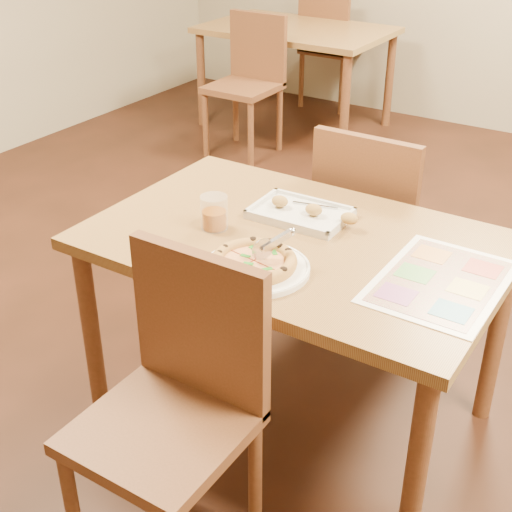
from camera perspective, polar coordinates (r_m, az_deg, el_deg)
The scene contains 13 objects.
room at distance 2.05m, azimuth 3.71°, elevation 17.36°, with size 7.00×7.00×7.00m.
dining_table at distance 2.30m, azimuth 3.15°, elevation -0.35°, with size 1.30×0.85×0.72m.
chair_near at distance 1.93m, azimuth -5.98°, elevation -9.59°, with size 0.42×0.42×0.47m.
chair_far at distance 2.81m, azimuth 9.24°, elevation 3.53°, with size 0.42×0.42×0.47m.
bg_table at distance 5.35m, azimuth 3.24°, elevation 16.91°, with size 1.30×0.85×0.72m.
bg_chair_near at distance 4.86m, azimuth -0.43°, elevation 14.88°, with size 0.42×0.42×0.47m.
bg_chair_far at distance 5.80m, azimuth 5.80°, elevation 17.08°, with size 0.42×0.42×0.47m.
plate at distance 2.07m, azimuth 0.00°, elevation -1.01°, with size 0.31×0.31×0.02m, color white.
pizza at distance 2.06m, azimuth -0.18°, elevation -0.46°, with size 0.25×0.25×0.04m.
pizza_cutter at distance 2.05m, azimuth 1.37°, elevation 1.04°, with size 0.08×0.12×0.08m.
appetizer_tray at distance 2.38m, azimuth 3.77°, elevation 3.41°, with size 0.37×0.22×0.06m.
glass_tumbler at distance 2.30m, azimuth -3.36°, elevation 3.35°, with size 0.09×0.09×0.11m.
menu at distance 2.08m, azimuth 14.57°, elevation -1.99°, with size 0.33×0.47×0.01m, color white.
Camera 1 is at (0.97, -1.75, 1.77)m, focal length 50.00 mm.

